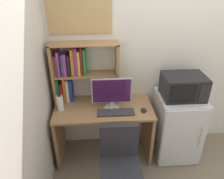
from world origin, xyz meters
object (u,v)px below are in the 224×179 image
(mini_fridge, at_px, (176,126))
(wall_corkboard, at_px, (79,8))
(keyboard, at_px, (116,113))
(desk_chair, at_px, (120,171))
(monitor, at_px, (112,93))
(computer_mouse, at_px, (144,110))
(hutch_bookshelf, at_px, (76,70))
(microwave, at_px, (183,86))
(water_bottle, at_px, (60,103))

(mini_fridge, bearing_deg, wall_corkboard, 165.43)
(keyboard, relative_size, mini_fridge, 0.49)
(desk_chair, bearing_deg, monitor, 93.71)
(keyboard, relative_size, computer_mouse, 4.94)
(wall_corkboard, bearing_deg, monitor, -43.57)
(monitor, height_order, keyboard, monitor)
(hutch_bookshelf, height_order, keyboard, hutch_bookshelf)
(desk_chair, bearing_deg, hutch_bookshelf, 117.95)
(microwave, xyz_separation_m, wall_corkboard, (-1.15, 0.30, 0.83))
(desk_chair, bearing_deg, computer_mouse, 58.26)
(mini_fridge, height_order, wall_corkboard, wall_corkboard)
(computer_mouse, distance_m, water_bottle, 0.96)
(monitor, xyz_separation_m, desk_chair, (0.04, -0.61, -0.57))
(mini_fridge, relative_size, wall_corkboard, 1.25)
(microwave, distance_m, wall_corkboard, 1.45)
(wall_corkboard, bearing_deg, mini_fridge, -14.57)
(water_bottle, bearing_deg, monitor, -0.87)
(water_bottle, xyz_separation_m, wall_corkboard, (0.27, 0.30, 0.98))
(hutch_bookshelf, height_order, water_bottle, hutch_bookshelf)
(wall_corkboard, bearing_deg, computer_mouse, -30.31)
(hutch_bookshelf, distance_m, mini_fridge, 1.44)
(microwave, bearing_deg, hutch_bookshelf, 170.37)
(water_bottle, relative_size, mini_fridge, 0.24)
(mini_fridge, height_order, desk_chair, desk_chair)
(monitor, distance_m, microwave, 0.83)
(desk_chair, bearing_deg, water_bottle, 135.48)
(wall_corkboard, bearing_deg, water_bottle, -132.32)
(mini_fridge, bearing_deg, water_bottle, 179.92)
(computer_mouse, bearing_deg, wall_corkboard, 149.69)
(mini_fridge, distance_m, microwave, 0.57)
(keyboard, relative_size, water_bottle, 2.05)
(hutch_bookshelf, bearing_deg, monitor, -28.58)
(monitor, distance_m, desk_chair, 0.83)
(computer_mouse, bearing_deg, hutch_bookshelf, 157.76)
(water_bottle, bearing_deg, computer_mouse, -6.11)
(monitor, bearing_deg, hutch_bookshelf, 151.42)
(computer_mouse, xyz_separation_m, mini_fridge, (0.47, 0.10, -0.33))
(keyboard, bearing_deg, water_bottle, 169.40)
(keyboard, xyz_separation_m, computer_mouse, (0.32, 0.02, 0.01))
(mini_fridge, height_order, microwave, microwave)
(computer_mouse, relative_size, mini_fridge, 0.10)
(mini_fridge, bearing_deg, keyboard, -171.67)
(monitor, relative_size, mini_fridge, 0.53)
(hutch_bookshelf, height_order, microwave, hutch_bookshelf)
(computer_mouse, distance_m, wall_corkboard, 1.32)
(keyboard, distance_m, wall_corkboard, 1.20)
(keyboard, xyz_separation_m, microwave, (0.79, 0.12, 0.24))
(keyboard, relative_size, microwave, 0.89)
(mini_fridge, relative_size, microwave, 1.82)
(hutch_bookshelf, xyz_separation_m, computer_mouse, (0.76, -0.31, -0.38))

